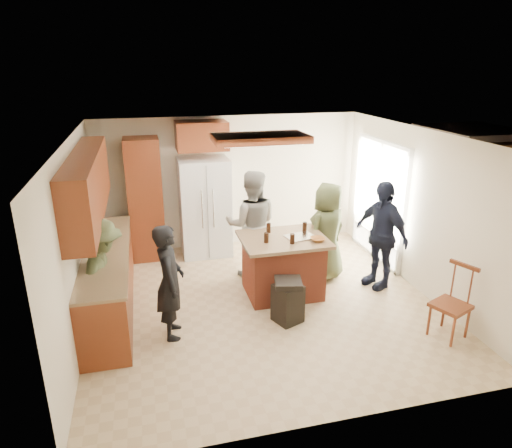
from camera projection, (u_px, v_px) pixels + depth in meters
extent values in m
plane|color=tan|center=(263.00, 303.00, 6.87)|extent=(5.00, 5.00, 0.00)
plane|color=white|center=(264.00, 136.00, 6.03)|extent=(5.00, 5.00, 0.00)
plane|color=beige|center=(230.00, 182.00, 8.73)|extent=(5.00, 0.00, 5.00)
plane|color=beige|center=(334.00, 314.00, 4.16)|extent=(5.00, 0.00, 5.00)
plane|color=beige|center=(76.00, 241.00, 5.88)|extent=(0.00, 5.00, 5.00)
plane|color=beige|center=(420.00, 211.00, 7.02)|extent=(0.00, 5.00, 5.00)
cube|color=white|center=(380.00, 202.00, 8.18)|extent=(0.02, 1.60, 2.10)
cube|color=white|center=(379.00, 202.00, 8.17)|extent=(0.08, 1.72, 2.10)
cube|color=maroon|center=(260.00, 138.00, 6.23)|extent=(1.30, 0.70, 0.10)
cube|color=white|center=(260.00, 143.00, 6.25)|extent=(1.10, 0.50, 0.02)
cube|color=olive|center=(445.00, 250.00, 8.89)|extent=(3.00, 3.00, 0.10)
cube|color=#593319|center=(464.00, 188.00, 9.25)|extent=(1.40, 1.60, 2.00)
imported|color=black|center=(170.00, 282.00, 5.82)|extent=(0.44, 0.58, 1.54)
imported|color=gray|center=(252.00, 225.00, 7.47)|extent=(0.98, 0.73, 1.81)
imported|color=#3B4327|center=(327.00, 232.00, 7.41)|extent=(0.95, 0.83, 1.63)
imported|color=black|center=(381.00, 235.00, 7.14)|extent=(0.82, 1.13, 1.73)
imported|color=#384025|center=(104.00, 276.00, 6.00)|extent=(0.69, 1.08, 1.54)
cube|color=maroon|center=(109.00, 281.00, 6.58)|extent=(0.60, 3.00, 0.88)
cube|color=#846B4C|center=(106.00, 252.00, 6.43)|extent=(0.64, 3.00, 0.04)
cube|color=maroon|center=(88.00, 185.00, 6.07)|extent=(0.35, 3.00, 0.85)
cube|color=maroon|center=(145.00, 200.00, 8.14)|extent=(0.60, 0.60, 2.20)
cube|color=maroon|center=(201.00, 136.00, 8.01)|extent=(0.90, 0.60, 0.50)
cube|color=white|center=(205.00, 207.00, 8.38)|extent=(0.90, 0.72, 1.80)
cube|color=gray|center=(208.00, 213.00, 8.04)|extent=(0.01, 0.01, 1.71)
cylinder|color=silver|center=(202.00, 209.00, 7.97)|extent=(0.02, 0.02, 0.70)
cylinder|color=silver|center=(213.00, 209.00, 8.01)|extent=(0.02, 0.02, 0.70)
cube|color=brown|center=(283.00, 267.00, 7.01)|extent=(1.10, 0.85, 0.88)
cube|color=#80644A|center=(283.00, 239.00, 6.86)|extent=(1.28, 1.03, 0.05)
cube|color=silver|center=(300.00, 237.00, 6.85)|extent=(0.48, 0.40, 0.02)
imported|color=brown|center=(318.00, 239.00, 6.71)|extent=(0.23, 0.23, 0.05)
cylinder|color=black|center=(266.00, 238.00, 6.64)|extent=(0.07, 0.07, 0.15)
cylinder|color=black|center=(269.00, 228.00, 7.04)|extent=(0.07, 0.07, 0.15)
cylinder|color=black|center=(305.00, 227.00, 7.08)|extent=(0.07, 0.07, 0.15)
cylinder|color=black|center=(292.00, 239.00, 6.61)|extent=(0.07, 0.07, 0.15)
cube|color=black|center=(288.00, 303.00, 6.30)|extent=(0.44, 0.44, 0.55)
cube|color=black|center=(288.00, 283.00, 6.19)|extent=(0.43, 0.43, 0.08)
cube|color=maroon|center=(451.00, 306.00, 5.89)|extent=(0.55, 0.55, 0.05)
cylinder|color=maroon|center=(453.00, 331.00, 5.74)|extent=(0.05, 0.05, 0.44)
cylinder|color=maroon|center=(467.00, 323.00, 5.93)|extent=(0.05, 0.05, 0.44)
cylinder|color=maroon|center=(429.00, 320.00, 6.00)|extent=(0.05, 0.05, 0.44)
cylinder|color=maroon|center=(444.00, 312.00, 6.19)|extent=(0.05, 0.05, 0.44)
cube|color=maroon|center=(465.00, 265.00, 5.82)|extent=(0.19, 0.38, 0.05)
cylinder|color=maroon|center=(471.00, 286.00, 5.82)|extent=(0.03, 0.03, 0.50)
cylinder|color=maroon|center=(453.00, 280.00, 6.00)|extent=(0.03, 0.03, 0.50)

